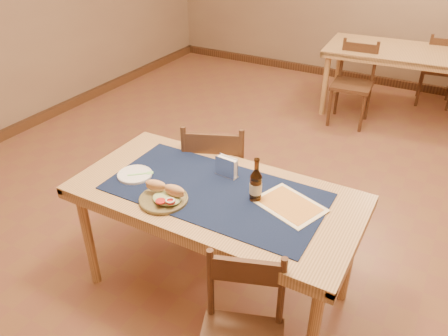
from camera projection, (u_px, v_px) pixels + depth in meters
The scene contains 14 objects.
room at pixel (280, 39), 2.67m from camera, with size 6.04×7.04×2.84m.
main_table at pixel (215, 204), 2.45m from camera, with size 1.60×0.80×0.75m.
placemat at pixel (215, 191), 2.41m from camera, with size 1.20×0.60×0.01m, color #10193B.
baseboard at pixel (268, 215), 3.37m from camera, with size 6.00×7.00×0.10m.
back_table at pixel (407, 58), 4.76m from camera, with size 1.78×0.99×0.75m.
chair_main_far at pixel (216, 176), 3.05m from camera, with size 0.56×0.56×0.93m.
chair_back_near at pixel (353, 82), 4.71m from camera, with size 0.43×0.43×0.88m.
chair_back_far at pixel (440, 69), 5.12m from camera, with size 0.44×0.44×0.86m.
sandwich_plate at pixel (165, 196), 2.31m from camera, with size 0.26×0.26×0.10m.
side_plate at pixel (135, 174), 2.54m from camera, with size 0.20×0.20×0.02m.
fork at pixel (143, 174), 2.53m from camera, with size 0.12×0.11×0.00m.
beer_bottle at pixel (256, 185), 2.29m from camera, with size 0.07×0.07×0.25m.
napkin_holder at pixel (227, 167), 2.51m from camera, with size 0.14×0.06×0.12m.
menu_card at pixel (290, 205), 2.29m from camera, with size 0.41×0.35×0.01m.
Camera 1 is at (1.01, -2.51, 2.12)m, focal length 35.00 mm.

